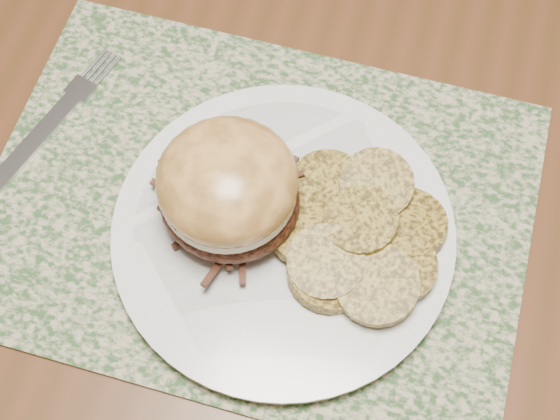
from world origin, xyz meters
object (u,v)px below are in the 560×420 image
object	(u,v)px
pork_sandwich	(228,189)
fork	(45,129)
dinner_plate	(283,233)
dining_table	(448,114)

from	to	relation	value
pork_sandwich	fork	distance (m)	0.19
dinner_plate	pork_sandwich	distance (m)	0.07
dinner_plate	pork_sandwich	xyz separation A→B (m)	(-0.04, 0.00, 0.05)
dinner_plate	fork	bearing A→B (deg)	169.80
dining_table	pork_sandwich	size ratio (longest dim) A/B	12.18
dinner_plate	pork_sandwich	bearing A→B (deg)	176.14
dining_table	dinner_plate	bearing A→B (deg)	-118.54
pork_sandwich	fork	bearing A→B (deg)	174.96
dinner_plate	fork	distance (m)	0.23
dinner_plate	dining_table	bearing A→B (deg)	61.46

